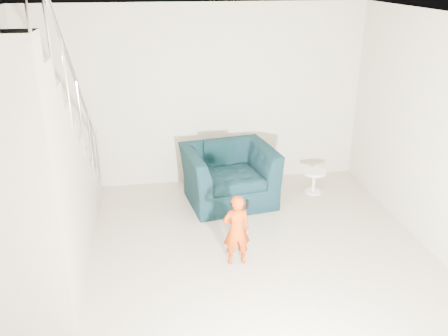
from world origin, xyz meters
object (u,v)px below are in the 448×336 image
Objects in this scene: armchair at (229,175)px; toddler at (236,230)px; staircase at (29,196)px; side_table at (314,178)px.

toddler is (-0.18, -1.58, 0.03)m from armchair.
staircase is at bearing -157.12° from armchair.
toddler is at bearing -3.73° from staircase.
side_table is at bearing -134.14° from toddler.
armchair is 3.52× the size of side_table.
side_table is (1.29, 0.06, -0.16)m from armchair.
staircase is (-2.35, -1.44, 0.55)m from armchair.
toddler is 2.21m from side_table.
armchair is 0.34× the size of staircase.
side_table is (1.48, 1.64, -0.19)m from toddler.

